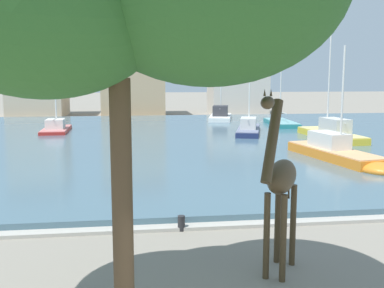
{
  "coord_description": "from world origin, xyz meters",
  "views": [
    {
      "loc": [
        -1.25,
        -6.63,
        4.93
      ],
      "look_at": [
        1.22,
        11.78,
        2.2
      ],
      "focal_mm": 42.02,
      "sensor_mm": 36.0,
      "label": 1
    }
  ],
  "objects_px": {
    "mooring_bollard": "(181,223)",
    "sailboat_orange": "(340,156)",
    "sailboat_teal": "(279,124)",
    "sailboat_white": "(221,117)",
    "sailboat_red": "(57,129)",
    "sailboat_yellow": "(327,134)",
    "sailboat_navy": "(249,130)",
    "giraffe_statue": "(280,181)"
  },
  "relations": [
    {
      "from": "mooring_bollard",
      "to": "sailboat_orange",
      "type": "bearing_deg",
      "value": 43.61
    },
    {
      "from": "sailboat_teal",
      "to": "sailboat_white",
      "type": "relative_size",
      "value": 1.06
    },
    {
      "from": "sailboat_orange",
      "to": "mooring_bollard",
      "type": "bearing_deg",
      "value": -136.39
    },
    {
      "from": "sailboat_red",
      "to": "sailboat_yellow",
      "type": "bearing_deg",
      "value": -18.79
    },
    {
      "from": "sailboat_red",
      "to": "sailboat_yellow",
      "type": "xyz_separation_m",
      "value": [
        21.64,
        -7.36,
        0.14
      ]
    },
    {
      "from": "sailboat_navy",
      "to": "mooring_bollard",
      "type": "bearing_deg",
      "value": -109.85
    },
    {
      "from": "giraffe_statue",
      "to": "sailboat_teal",
      "type": "relative_size",
      "value": 0.55
    },
    {
      "from": "sailboat_red",
      "to": "sailboat_navy",
      "type": "xyz_separation_m",
      "value": [
        16.46,
        -3.22,
        0.06
      ]
    },
    {
      "from": "mooring_bollard",
      "to": "giraffe_statue",
      "type": "bearing_deg",
      "value": -59.51
    },
    {
      "from": "sailboat_teal",
      "to": "sailboat_white",
      "type": "height_order",
      "value": "sailboat_teal"
    },
    {
      "from": "sailboat_orange",
      "to": "sailboat_yellow",
      "type": "bearing_deg",
      "value": 69.64
    },
    {
      "from": "sailboat_orange",
      "to": "mooring_bollard",
      "type": "relative_size",
      "value": 17.14
    },
    {
      "from": "sailboat_orange",
      "to": "mooring_bollard",
      "type": "distance_m",
      "value": 13.86
    },
    {
      "from": "giraffe_statue",
      "to": "sailboat_red",
      "type": "relative_size",
      "value": 0.53
    },
    {
      "from": "giraffe_statue",
      "to": "sailboat_navy",
      "type": "height_order",
      "value": "sailboat_navy"
    },
    {
      "from": "sailboat_teal",
      "to": "mooring_bollard",
      "type": "xyz_separation_m",
      "value": [
        -13.1,
        -29.22,
        -0.16
      ]
    },
    {
      "from": "giraffe_statue",
      "to": "sailboat_white",
      "type": "bearing_deg",
      "value": 80.84
    },
    {
      "from": "sailboat_red",
      "to": "sailboat_navy",
      "type": "distance_m",
      "value": 16.77
    },
    {
      "from": "sailboat_navy",
      "to": "sailboat_red",
      "type": "bearing_deg",
      "value": 168.93
    },
    {
      "from": "sailboat_red",
      "to": "sailboat_orange",
      "type": "distance_m",
      "value": 24.74
    },
    {
      "from": "giraffe_statue",
      "to": "sailboat_navy",
      "type": "bearing_deg",
      "value": 76.77
    },
    {
      "from": "sailboat_yellow",
      "to": "sailboat_red",
      "type": "bearing_deg",
      "value": 161.21
    },
    {
      "from": "sailboat_red",
      "to": "sailboat_white",
      "type": "height_order",
      "value": "sailboat_red"
    },
    {
      "from": "sailboat_red",
      "to": "sailboat_yellow",
      "type": "height_order",
      "value": "sailboat_red"
    },
    {
      "from": "giraffe_statue",
      "to": "sailboat_teal",
      "type": "bearing_deg",
      "value": 71.41
    },
    {
      "from": "giraffe_statue",
      "to": "sailboat_red",
      "type": "height_order",
      "value": "sailboat_red"
    },
    {
      "from": "sailboat_orange",
      "to": "sailboat_white",
      "type": "distance_m",
      "value": 26.2
    },
    {
      "from": "sailboat_navy",
      "to": "sailboat_yellow",
      "type": "bearing_deg",
      "value": -38.65
    },
    {
      "from": "sailboat_navy",
      "to": "mooring_bollard",
      "type": "height_order",
      "value": "sailboat_navy"
    },
    {
      "from": "sailboat_teal",
      "to": "sailboat_navy",
      "type": "relative_size",
      "value": 1.01
    },
    {
      "from": "sailboat_white",
      "to": "sailboat_navy",
      "type": "distance_m",
      "value": 12.54
    },
    {
      "from": "giraffe_statue",
      "to": "sailboat_white",
      "type": "relative_size",
      "value": 0.59
    },
    {
      "from": "giraffe_statue",
      "to": "mooring_bollard",
      "type": "distance_m",
      "value": 4.64
    },
    {
      "from": "sailboat_red",
      "to": "mooring_bollard",
      "type": "bearing_deg",
      "value": -72.95
    },
    {
      "from": "sailboat_navy",
      "to": "mooring_bollard",
      "type": "relative_size",
      "value": 16.83
    },
    {
      "from": "sailboat_yellow",
      "to": "mooring_bollard",
      "type": "height_order",
      "value": "sailboat_yellow"
    },
    {
      "from": "sailboat_white",
      "to": "sailboat_yellow",
      "type": "bearing_deg",
      "value": -72.89
    },
    {
      "from": "sailboat_red",
      "to": "sailboat_navy",
      "type": "bearing_deg",
      "value": -11.07
    },
    {
      "from": "sailboat_teal",
      "to": "sailboat_yellow",
      "type": "relative_size",
      "value": 0.92
    },
    {
      "from": "sailboat_orange",
      "to": "sailboat_teal",
      "type": "height_order",
      "value": "sailboat_teal"
    },
    {
      "from": "sailboat_teal",
      "to": "sailboat_white",
      "type": "xyz_separation_m",
      "value": [
        -4.69,
        6.49,
        0.19
      ]
    },
    {
      "from": "sailboat_yellow",
      "to": "mooring_bollard",
      "type": "distance_m",
      "value": 23.36
    }
  ]
}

